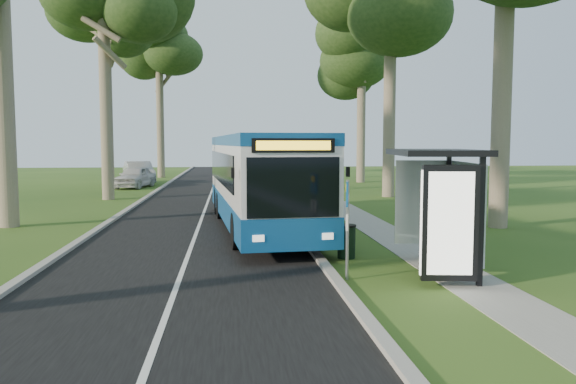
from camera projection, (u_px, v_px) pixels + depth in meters
name	position (u px, v px, depth m)	size (l,w,h in m)	color
ground	(325.00, 268.00, 14.00)	(120.00, 120.00, 0.00)	#294916
road	(202.00, 217.00, 23.54)	(7.00, 100.00, 0.02)	black
kerb_east	(285.00, 215.00, 23.90)	(0.25, 100.00, 0.12)	#9E9B93
kerb_west	(117.00, 217.00, 23.18)	(0.25, 100.00, 0.12)	#9E9B93
centre_line	(202.00, 217.00, 23.54)	(0.12, 100.00, 0.01)	white
footpath	(354.00, 215.00, 24.21)	(1.50, 100.00, 0.02)	gray
bus	(259.00, 181.00, 20.22)	(3.72, 12.86, 3.36)	white
bus_stop_sign	(347.00, 217.00, 12.65)	(0.14, 0.32, 2.28)	gray
bus_shelter	(448.00, 187.00, 12.96)	(2.33, 3.67, 2.95)	black
litter_bin	(346.00, 241.00, 15.15)	(0.52, 0.52, 0.91)	black
car_white	(135.00, 177.00, 39.08)	(1.79, 4.46, 1.52)	silver
car_silver	(139.00, 173.00, 42.82)	(1.81, 5.19, 1.71)	#B1B4B9
tree_west_c	(103.00, 10.00, 30.01)	(5.20, 5.20, 13.77)	#7A6B56
tree_west_d	(105.00, 14.00, 39.54)	(5.20, 5.20, 16.46)	#7A6B56
tree_west_e	(159.00, 54.00, 49.82)	(5.20, 5.20, 14.81)	#7A6B56
tree_east_d	(362.00, 41.00, 43.59)	(5.20, 5.20, 14.89)	#7A6B56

